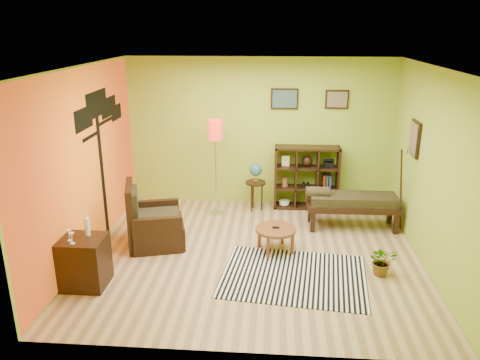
# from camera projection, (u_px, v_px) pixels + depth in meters

# --- Properties ---
(ground) EXTENTS (5.00, 5.00, 0.00)m
(ground) POSITION_uv_depth(u_px,v_px,m) (253.00, 255.00, 7.14)
(ground) COLOR tan
(ground) RESTS_ON ground
(room_shell) EXTENTS (5.04, 4.54, 2.82)m
(room_shell) POSITION_uv_depth(u_px,v_px,m) (248.00, 140.00, 6.59)
(room_shell) COLOR #9DBC38
(room_shell) RESTS_ON ground
(zebra_rug) EXTENTS (2.14, 1.72, 0.01)m
(zebra_rug) POSITION_uv_depth(u_px,v_px,m) (294.00, 276.00, 6.53)
(zebra_rug) COLOR white
(zebra_rug) RESTS_ON ground
(coffee_table) EXTENTS (0.63, 0.63, 0.40)m
(coffee_table) POSITION_uv_depth(u_px,v_px,m) (276.00, 231.00, 7.16)
(coffee_table) COLOR brown
(coffee_table) RESTS_ON ground
(armchair) EXTENTS (1.04, 1.03, 1.03)m
(armchair) POSITION_uv_depth(u_px,v_px,m) (152.00, 226.00, 7.40)
(armchair) COLOR black
(armchair) RESTS_ON ground
(side_cabinet) EXTENTS (0.58, 0.53, 1.00)m
(side_cabinet) POSITION_uv_depth(u_px,v_px,m) (84.00, 262.00, 6.21)
(side_cabinet) COLOR black
(side_cabinet) RESTS_ON ground
(floor_lamp) EXTENTS (0.27, 0.27, 1.77)m
(floor_lamp) POSITION_uv_depth(u_px,v_px,m) (215.00, 138.00, 8.25)
(floor_lamp) COLOR silver
(floor_lamp) RESTS_ON ground
(globe_table) EXTENTS (0.37, 0.37, 0.91)m
(globe_table) POSITION_uv_depth(u_px,v_px,m) (256.00, 175.00, 8.66)
(globe_table) COLOR black
(globe_table) RESTS_ON ground
(cube_shelf) EXTENTS (1.20, 0.35, 1.20)m
(cube_shelf) POSITION_uv_depth(u_px,v_px,m) (307.00, 178.00, 8.80)
(cube_shelf) COLOR black
(cube_shelf) RESTS_ON ground
(bench) EXTENTS (1.60, 0.59, 0.73)m
(bench) POSITION_uv_depth(u_px,v_px,m) (351.00, 202.00, 7.97)
(bench) COLOR black
(bench) RESTS_ON ground
(potted_plant) EXTENTS (0.39, 0.43, 0.33)m
(potted_plant) POSITION_uv_depth(u_px,v_px,m) (382.00, 264.00, 6.53)
(potted_plant) COLOR #26661E
(potted_plant) RESTS_ON ground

